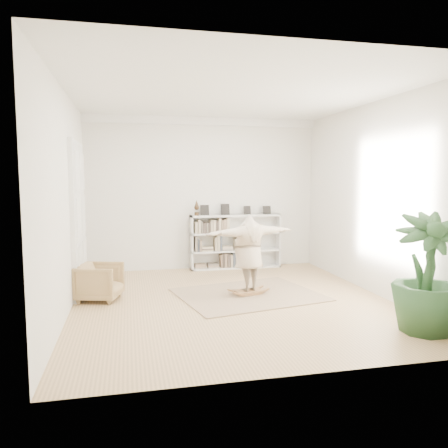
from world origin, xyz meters
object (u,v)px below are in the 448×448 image
bookshelf (235,242)px  person (249,251)px  armchair (100,282)px  rocker_board (248,291)px  houseplant (427,273)px

bookshelf → person: (-0.36, -2.47, 0.20)m
armchair → rocker_board: (2.69, -0.26, -0.26)m
rocker_board → person: size_ratio=0.32×
armchair → person: bearing=-79.2°
person → houseplant: houseplant is taller
armchair → rocker_board: bearing=-79.2°
bookshelf → armchair: bookshelf is taller
person → houseplant: (1.91, -2.44, 0.01)m
rocker_board → person: 0.77m
bookshelf → armchair: (-3.04, -2.22, -0.31)m
bookshelf → rocker_board: size_ratio=3.88×
bookshelf → armchair: size_ratio=3.04×
armchair → houseplant: size_ratio=0.43×
rocker_board → person: bearing=-146.9°
bookshelf → rocker_board: bookshelf is taller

